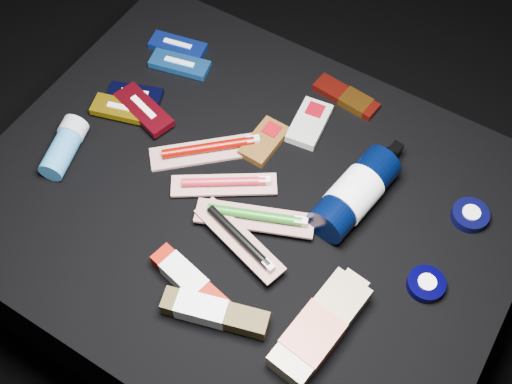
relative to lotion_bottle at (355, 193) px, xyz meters
The scene contains 21 objects.
ground 0.48m from the lotion_bottle, 152.18° to the right, with size 3.00×3.00×0.00m, color black.
cloth_table 0.31m from the lotion_bottle, 152.18° to the right, with size 0.98×0.78×0.40m, color black.
luna_bar_0 0.52m from the lotion_bottle, 163.09° to the left, with size 0.13×0.07×0.02m.
luna_bar_1 0.48m from the lotion_bottle, 166.79° to the left, with size 0.13×0.07×0.02m.
luna_bar_2 0.49m from the lotion_bottle, behind, with size 0.12×0.08×0.01m.
luna_bar_3 0.49m from the lotion_bottle, behind, with size 0.14×0.08×0.02m.
luna_bar_4 0.45m from the lotion_bottle, behind, with size 0.14×0.09×0.02m.
clif_bar_0 0.21m from the lotion_bottle, behind, with size 0.06×0.11×0.02m.
clif_bar_1 0.20m from the lotion_bottle, 142.30° to the left, with size 0.07×0.12×0.02m.
power_bar 0.25m from the lotion_bottle, 118.82° to the left, with size 0.14×0.06×0.02m.
lotion_bottle is the anchor object (origin of this frame).
cream_tin_upper 0.21m from the lotion_bottle, 23.89° to the left, with size 0.07×0.07×0.02m.
cream_tin_lower 0.20m from the lotion_bottle, 24.03° to the right, with size 0.06×0.06×0.02m.
bodywash_bottle 0.26m from the lotion_bottle, 75.50° to the right, with size 0.09×0.21×0.04m.
deodorant_stick 0.55m from the lotion_bottle, 160.05° to the right, with size 0.08×0.13×0.05m.
toothbrush_pack_0 0.29m from the lotion_bottle, behind, with size 0.20×0.19×0.03m.
toothbrush_pack_1 0.24m from the lotion_bottle, 156.93° to the right, with size 0.19×0.15×0.02m.
toothbrush_pack_2 0.18m from the lotion_bottle, 135.52° to the right, with size 0.22×0.13×0.02m.
toothbrush_pack_3 0.22m from the lotion_bottle, 125.08° to the right, with size 0.20×0.10×0.02m.
toothpaste_carton_red 0.33m from the lotion_bottle, 118.64° to the right, with size 0.18×0.07×0.03m.
toothpaste_carton_green 0.33m from the lotion_bottle, 107.53° to the right, with size 0.18×0.09×0.03m.
Camera 1 is at (0.34, -0.51, 1.42)m, focal length 45.00 mm.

